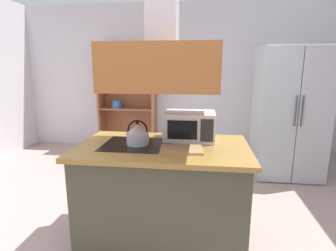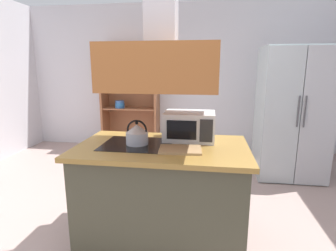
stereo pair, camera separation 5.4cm
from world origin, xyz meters
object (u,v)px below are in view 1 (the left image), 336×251
microwave (190,126)px  refrigerator (289,113)px  dish_cabinet (128,104)px  cutting_board (181,149)px  kettle (138,134)px

microwave → refrigerator: bearing=48.8°
dish_cabinet → cutting_board: 3.13m
dish_cabinet → microwave: size_ratio=4.28×
kettle → microwave: (0.44, 0.22, 0.04)m
dish_cabinet → kettle: bearing=-72.8°
dish_cabinet → microwave: 2.84m
kettle → cutting_board: kettle is taller
cutting_board → microwave: 0.37m
cutting_board → dish_cabinet: bearing=113.4°
dish_cabinet → kettle: (0.85, -2.75, 0.12)m
microwave → dish_cabinet: bearing=117.1°
refrigerator → dish_cabinet: size_ratio=0.93×
dish_cabinet → kettle: size_ratio=9.11×
kettle → microwave: bearing=27.1°
kettle → microwave: size_ratio=0.47×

